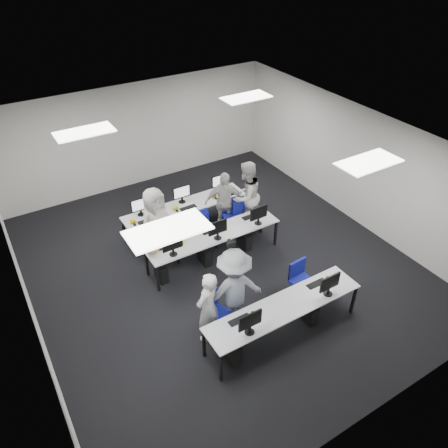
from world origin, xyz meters
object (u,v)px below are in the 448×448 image
desk_front (284,308)px  student_2 (156,224)px  desk_mid (214,236)px  chair_3 (204,236)px  chair_1 (301,288)px  chair_5 (162,246)px  student_1 (246,196)px  chair_4 (233,223)px  chair_2 (167,250)px  photographer (234,290)px  chair_0 (217,321)px  student_0 (208,307)px  student_3 (224,202)px  chair_6 (199,230)px  chair_7 (236,217)px

desk_front → student_2: (-1.04, 3.43, 0.22)m
desk_mid → chair_3: (0.05, 0.58, -0.39)m
chair_1 → chair_3: bearing=103.1°
chair_5 → student_2: bearing=113.2°
desk_mid → student_2: 1.35m
student_1 → chair_4: bearing=-4.5°
student_1 → student_2: bearing=-18.8°
chair_4 → chair_1: bearing=-78.7°
desk_front → chair_2: 3.33m
chair_3 → photographer: size_ratio=0.51×
chair_0 → chair_4: (1.99, 2.59, 0.00)m
chair_3 → student_0: (-1.30, -2.52, 0.49)m
desk_mid → chair_3: size_ratio=3.48×
student_3 → student_0: bearing=-103.8°
chair_6 → chair_3: bearing=-113.8°
chair_0 → student_3: (1.87, 2.83, 0.53)m
chair_2 → chair_4: 1.88m
desk_mid → chair_7: bearing=36.9°
desk_front → chair_7: chair_7 is taller
chair_4 → student_2: bearing=-173.5°
chair_0 → chair_3: bearing=48.7°
chair_2 → photographer: size_ratio=0.51×
chair_3 → chair_0: bearing=-113.4°
chair_4 → chair_5: (-1.89, 0.11, -0.02)m
student_0 → photographer: bearing=159.5°
chair_2 → chair_5: bearing=103.8°
chair_4 → chair_5: bearing=-171.5°
chair_2 → chair_3: chair_3 is taller
chair_3 → student_0: bearing=-116.9°
chair_5 → chair_3: bearing=-30.9°
desk_front → student_3: size_ratio=1.94×
chair_0 → chair_7: 3.59m
desk_mid → chair_7: (1.17, 0.88, -0.40)m
chair_0 → student_3: size_ratio=0.56×
student_3 → photographer: (-1.48, -2.79, 0.08)m
chair_5 → student_0: 2.76m
student_0 → student_2: size_ratio=0.87×
desk_mid → chair_7: size_ratio=3.63×
chair_3 → photographer: (-0.72, -2.48, 0.61)m
desk_mid → photographer: size_ratio=1.78×
chair_2 → chair_5: (-0.02, 0.19, -0.01)m
student_2 → photographer: (0.37, -2.73, -0.00)m
student_1 → student_3: size_ratio=1.11×
chair_7 → student_3: size_ratio=0.54×
chair_6 → student_1: student_1 is taller
desk_front → student_3: (0.81, 3.49, 0.14)m
student_3 → photographer: photographer is taller
chair_1 → desk_front: bearing=-154.2°
chair_0 → student_3: 3.43m
chair_5 → chair_6: (1.04, 0.11, -0.02)m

